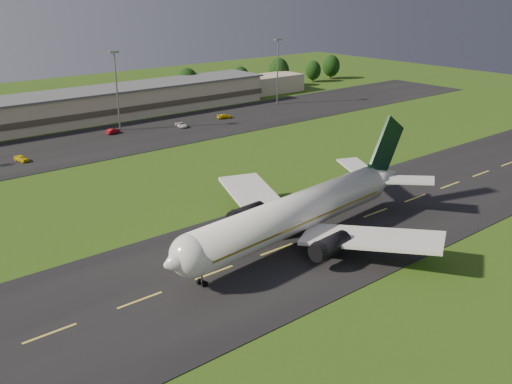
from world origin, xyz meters
TOP-DOWN VIEW (x-y plane):
  - ground at (0.00, 0.00)m, footprint 360.00×360.00m
  - taxiway at (0.00, 0.00)m, footprint 220.00×30.00m
  - apron at (0.00, 72.00)m, footprint 260.00×30.00m
  - airliner at (-6.88, 0.08)m, footprint 51.25×41.97m
  - terminal at (6.40, 96.18)m, footprint 145.00×16.00m
  - light_mast_centre at (5.00, 80.00)m, footprint 2.40×1.20m
  - light_mast_east at (60.00, 80.00)m, footprint 2.40×1.20m
  - tree_line at (42.26, 105.46)m, footprint 194.36×8.72m
  - service_vehicle_a at (-24.50, 67.65)m, footprint 2.49×4.24m
  - service_vehicle_b at (1.85, 77.66)m, footprint 4.22×2.69m
  - service_vehicle_c at (19.12, 72.46)m, footprint 2.63×4.63m
  - service_vehicle_d at (34.33, 73.57)m, footprint 4.71×2.75m

SIDE VIEW (x-z plane):
  - ground at x=0.00m, z-range 0.00..0.00m
  - taxiway at x=0.00m, z-range 0.00..0.10m
  - apron at x=0.00m, z-range 0.00..0.10m
  - service_vehicle_c at x=19.12m, z-range 0.10..1.32m
  - service_vehicle_d at x=34.33m, z-range 0.10..1.38m
  - service_vehicle_b at x=1.85m, z-range 0.10..1.41m
  - service_vehicle_a at x=-24.50m, z-range 0.10..1.46m
  - terminal at x=6.40m, z-range -0.21..8.19m
  - airliner at x=-6.88m, z-range -3.13..12.45m
  - tree_line at x=42.26m, z-range -0.21..10.23m
  - light_mast_centre at x=5.00m, z-range 2.56..22.91m
  - light_mast_east at x=60.00m, z-range 2.56..22.91m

